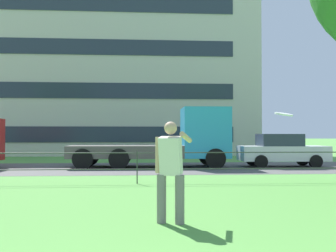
{
  "coord_description": "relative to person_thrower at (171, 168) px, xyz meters",
  "views": [
    {
      "loc": [
        0.01,
        -2.08,
        1.51
      ],
      "look_at": [
        0.74,
        7.7,
        1.71
      ],
      "focal_mm": 43.83,
      "sensor_mm": 36.0,
      "label": 1
    }
  ],
  "objects": [
    {
      "name": "car_white_far_right",
      "position": [
        6.17,
        11.75,
        -0.15
      ],
      "size": [
        4.06,
        1.92,
        1.54
      ],
      "color": "silver",
      "rests_on": "ground"
    },
    {
      "name": "street_strip",
      "position": [
        -0.57,
        11.64,
        -0.93
      ],
      "size": [
        80.0,
        6.81,
        0.01
      ],
      "primitive_type": "cube",
      "color": "#565454",
      "rests_on": "ground"
    },
    {
      "name": "person_thrower",
      "position": [
        0.0,
        0.0,
        0.0
      ],
      "size": [
        0.69,
        0.74,
        1.73
      ],
      "color": "slate",
      "rests_on": "ground"
    },
    {
      "name": "apartment_building_background",
      "position": [
        -4.83,
        27.2,
        5.37
      ],
      "size": [
        26.58,
        11.11,
        12.6
      ],
      "color": "beige",
      "rests_on": "ground"
    },
    {
      "name": "frisbee",
      "position": [
        1.65,
        -0.9,
        0.88
      ],
      "size": [
        0.38,
        0.38,
        0.08
      ],
      "color": "white"
    },
    {
      "name": "flatbed_truck_left",
      "position": [
        1.09,
        11.98,
        0.28
      ],
      "size": [
        7.34,
        2.55,
        2.75
      ],
      "color": "#2D99D1",
      "rests_on": "ground"
    },
    {
      "name": "park_fence",
      "position": [
        -0.57,
        5.66,
        -0.25
      ],
      "size": [
        40.03,
        0.04,
        1.0
      ],
      "color": "#333833",
      "rests_on": "ground"
    }
  ]
}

